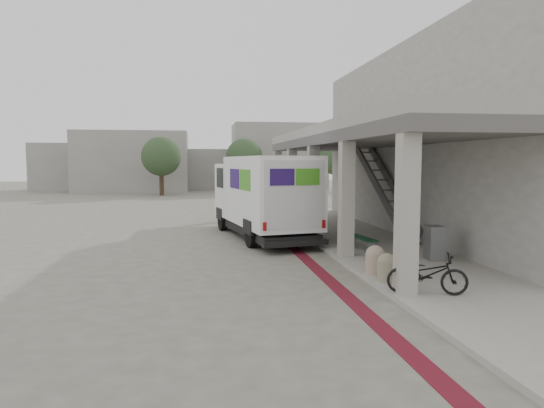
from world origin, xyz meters
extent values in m
plane|color=#646156|center=(0.00, 0.00, 0.00)|extent=(120.00, 120.00, 0.00)
cube|color=maroon|center=(1.00, 2.00, 0.01)|extent=(0.35, 40.00, 0.01)
cube|color=gray|center=(4.00, 0.00, 0.06)|extent=(4.40, 28.00, 0.12)
cube|color=gray|center=(7.35, 4.50, 3.50)|extent=(4.30, 17.00, 7.00)
cube|color=#565351|center=(3.60, 4.50, 3.50)|extent=(3.40, 16.90, 0.35)
cube|color=gray|center=(3.60, 4.50, 3.85)|extent=(3.40, 16.90, 0.35)
cube|color=gray|center=(-8.00, 34.00, 2.75)|extent=(10.00, 6.00, 5.50)
cube|color=gray|center=(-1.00, 38.00, 2.00)|extent=(8.00, 6.00, 4.00)
cube|color=gray|center=(6.00, 36.00, 3.25)|extent=(9.00, 6.00, 6.50)
cube|color=gray|center=(-14.00, 37.00, 2.25)|extent=(7.00, 5.00, 4.50)
cylinder|color=#38281C|center=(-5.00, 28.00, 1.20)|extent=(0.36, 0.36, 2.40)
sphere|color=#284025|center=(-5.00, 28.00, 3.20)|extent=(3.20, 3.20, 3.20)
cylinder|color=#38281C|center=(2.00, 30.00, 1.20)|extent=(0.36, 0.36, 2.40)
sphere|color=#284025|center=(2.00, 30.00, 3.20)|extent=(3.20, 3.20, 3.20)
cylinder|color=#38281C|center=(10.00, 29.00, 1.20)|extent=(0.36, 0.36, 2.40)
sphere|color=#284025|center=(10.00, 29.00, 3.20)|extent=(3.20, 3.20, 3.20)
cube|color=black|center=(0.30, 4.76, 0.36)|extent=(2.98, 6.58, 0.27)
cube|color=white|center=(0.44, 3.96, 1.77)|extent=(2.96, 5.02, 2.36)
cube|color=white|center=(-0.10, 7.04, 1.63)|extent=(2.44, 2.07, 2.08)
cube|color=white|center=(-0.27, 7.98, 0.86)|extent=(2.06, 0.88, 0.72)
cube|color=black|center=(-0.23, 7.75, 2.13)|extent=(2.04, 0.78, 0.95)
cube|color=black|center=(0.87, 1.55, 0.32)|extent=(2.09, 0.59, 0.16)
cube|color=#2A135A|center=(-0.74, 4.39, 2.17)|extent=(0.24, 1.25, 0.68)
cube|color=#439921|center=(-0.51, 3.06, 2.17)|extent=(0.24, 1.25, 0.68)
cube|color=#2A135A|center=(0.46, 1.54, 2.31)|extent=(0.76, 0.16, 0.50)
cube|color=#439921|center=(1.26, 1.69, 2.31)|extent=(0.76, 0.16, 0.50)
cylinder|color=black|center=(-1.05, 6.92, 0.41)|extent=(0.39, 0.85, 0.82)
cylinder|color=black|center=(0.83, 7.25, 0.41)|extent=(0.39, 0.85, 0.82)
cylinder|color=black|center=(-0.32, 2.81, 0.41)|extent=(0.39, 0.85, 0.82)
cylinder|color=black|center=(1.55, 3.15, 0.41)|extent=(0.39, 0.85, 0.82)
cube|color=slate|center=(2.95, 0.69, 0.29)|extent=(0.35, 0.13, 0.34)
cube|color=slate|center=(2.73, 2.02, 0.29)|extent=(0.35, 0.13, 0.34)
cube|color=#133A21|center=(2.72, 1.34, 0.48)|extent=(0.35, 1.61, 0.04)
cube|color=#133A21|center=(2.84, 1.36, 0.48)|extent=(0.35, 1.61, 0.04)
cube|color=#133A21|center=(2.97, 1.38, 0.48)|extent=(0.35, 1.61, 0.04)
cylinder|color=gray|center=(2.10, -2.53, 0.33)|extent=(0.42, 0.42, 0.42)
sphere|color=gray|center=(2.10, -2.53, 0.54)|extent=(0.42, 0.42, 0.42)
cylinder|color=gray|center=(2.10, -1.82, 0.35)|extent=(0.46, 0.46, 0.46)
sphere|color=gray|center=(2.10, -1.82, 0.58)|extent=(0.46, 0.46, 0.46)
cube|color=slate|center=(4.30, -0.42, 0.58)|extent=(0.47, 0.59, 0.92)
imported|color=black|center=(2.50, -3.64, 0.53)|extent=(1.67, 1.00, 0.83)
camera|label=1|loc=(-1.98, -12.56, 2.76)|focal=32.00mm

